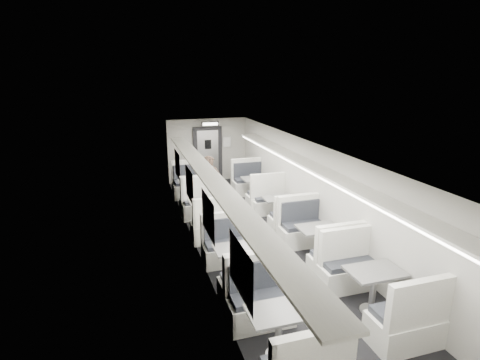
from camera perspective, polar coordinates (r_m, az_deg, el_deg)
room at (r=8.78m, az=3.28°, el=-3.02°), size 3.24×12.24×2.64m
booth_left_a at (r=11.89m, az=-6.95°, el=-1.92°), size 1.14×2.31×1.23m
booth_left_b at (r=10.17m, az=-5.09°, el=-5.10°), size 1.11×2.24×1.20m
booth_left_c at (r=7.69m, az=-0.59°, el=-12.61°), size 1.04×2.11×1.13m
booth_left_d at (r=5.95m, az=5.88°, el=-22.18°), size 1.10×2.23×1.20m
booth_right_a at (r=12.17m, az=2.53°, el=-1.42°), size 1.12×2.27×1.21m
booth_right_b at (r=10.58m, az=5.82°, el=-4.47°), size 1.02×2.06×1.10m
booth_right_c at (r=8.64m, az=11.83°, el=-9.39°), size 1.11×2.26×1.21m
booth_right_d at (r=7.19m, az=19.60°, el=-15.56°), size 1.14×2.31×1.24m
passenger at (r=11.07m, az=-4.50°, el=-0.74°), size 0.71×0.54×1.74m
window_a at (r=11.59m, az=-9.50°, el=2.31°), size 0.02×1.18×0.84m
window_b at (r=9.48m, az=-7.70°, el=-0.72°), size 0.02×1.18×0.84m
window_c at (r=7.43m, az=-4.89°, el=-5.44°), size 0.02×1.18×0.84m
window_d at (r=5.51m, az=0.10°, el=-13.56°), size 0.02×1.18×0.84m
luggage_rack_left at (r=7.95m, az=-4.34°, el=0.32°), size 0.46×10.40×0.09m
luggage_rack_right at (r=8.81m, az=11.66°, el=1.60°), size 0.46×10.40×0.09m
vestibule_door at (r=14.33m, az=-4.91°, el=3.86°), size 1.10×0.13×2.10m
exit_sign at (r=13.65m, az=-4.60°, el=8.53°), size 0.62×0.12×0.16m
wall_notice at (r=14.40m, az=-2.01°, el=5.83°), size 0.32×0.02×0.40m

